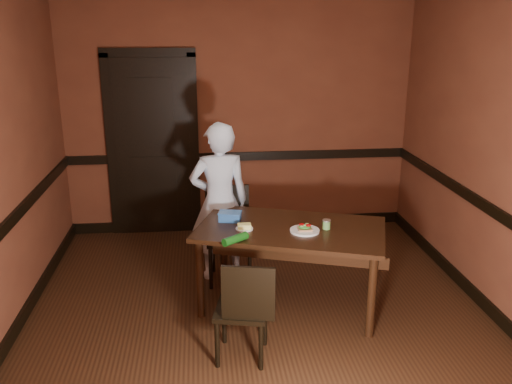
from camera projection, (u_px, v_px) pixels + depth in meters
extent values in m
cube|color=black|center=(260.00, 323.00, 4.56)|extent=(4.00, 4.50, 0.01)
cube|color=brown|center=(239.00, 118.00, 6.28)|extent=(4.00, 0.02, 2.70)
cube|color=brown|center=(329.00, 324.00, 2.02)|extent=(4.00, 0.02, 2.70)
cube|color=brown|center=(508.00, 162.00, 4.35)|extent=(0.02, 4.50, 2.70)
cube|color=black|center=(239.00, 156.00, 6.41)|extent=(4.00, 0.03, 0.10)
cube|color=black|center=(0.00, 233.00, 4.09)|extent=(0.03, 4.50, 0.10)
cube|color=black|center=(498.00, 214.00, 4.48)|extent=(0.03, 4.50, 0.10)
cube|color=black|center=(240.00, 223.00, 6.66)|extent=(4.00, 0.03, 0.12)
cube|color=black|center=(15.00, 330.00, 4.34)|extent=(0.03, 4.50, 0.12)
cube|color=black|center=(485.00, 304.00, 4.74)|extent=(0.03, 4.50, 0.12)
cube|color=black|center=(153.00, 149.00, 6.24)|extent=(0.85, 0.04, 2.05)
cube|color=black|center=(111.00, 149.00, 6.22)|extent=(0.10, 0.06, 2.15)
cube|color=black|center=(194.00, 147.00, 6.31)|extent=(0.10, 0.06, 2.15)
cube|color=black|center=(148.00, 52.00, 5.94)|extent=(1.05, 0.06, 0.10)
cube|color=black|center=(290.00, 267.00, 4.75)|extent=(1.78, 1.35, 0.74)
imported|color=silver|center=(219.00, 202.00, 5.18)|extent=(0.60, 0.43, 1.55)
cylinder|color=white|center=(305.00, 231.00, 4.55)|extent=(0.25, 0.25, 0.01)
cube|color=tan|center=(305.00, 229.00, 4.54)|extent=(0.12, 0.11, 0.02)
ellipsoid|color=green|center=(305.00, 227.00, 4.54)|extent=(0.11, 0.10, 0.02)
cylinder|color=red|center=(302.00, 224.00, 4.54)|extent=(0.04, 0.04, 0.01)
cylinder|color=red|center=(308.00, 225.00, 4.52)|extent=(0.04, 0.04, 0.01)
cylinder|color=#97C470|center=(302.00, 226.00, 4.51)|extent=(0.03, 0.03, 0.01)
cylinder|color=#97C470|center=(307.00, 224.00, 4.56)|extent=(0.03, 0.03, 0.01)
cylinder|color=#97C470|center=(305.00, 225.00, 4.53)|extent=(0.03, 0.03, 0.01)
cylinder|color=#63974B|center=(326.00, 225.00, 4.60)|extent=(0.07, 0.07, 0.07)
cylinder|color=beige|center=(327.00, 220.00, 4.58)|extent=(0.07, 0.07, 0.01)
cylinder|color=white|center=(244.00, 229.00, 4.60)|extent=(0.15, 0.15, 0.01)
cube|color=#F0EF7E|center=(244.00, 226.00, 4.59)|extent=(0.11, 0.07, 0.04)
cube|color=#3064B1|center=(230.00, 217.00, 4.78)|extent=(0.21, 0.16, 0.07)
cube|color=#3064B1|center=(230.00, 213.00, 4.77)|extent=(0.22, 0.18, 0.01)
cylinder|color=#134D12|center=(235.00, 239.00, 4.31)|extent=(0.23, 0.19, 0.07)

